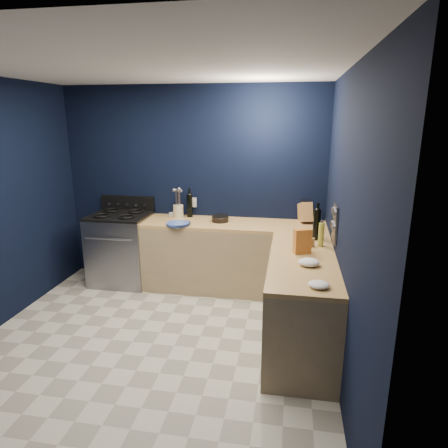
% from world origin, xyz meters
% --- Properties ---
extents(floor, '(3.50, 3.50, 0.02)m').
position_xyz_m(floor, '(0.00, 0.00, -0.01)').
color(floor, beige).
rests_on(floor, ground).
extents(ceiling, '(3.50, 3.50, 0.02)m').
position_xyz_m(ceiling, '(0.00, 0.00, 2.61)').
color(ceiling, silver).
rests_on(ceiling, ground).
extents(wall_back, '(3.50, 0.02, 2.60)m').
position_xyz_m(wall_back, '(0.00, 1.76, 1.30)').
color(wall_back, black).
rests_on(wall_back, ground).
extents(wall_right, '(0.02, 3.50, 2.60)m').
position_xyz_m(wall_right, '(1.76, 0.00, 1.30)').
color(wall_right, black).
rests_on(wall_right, ground).
extents(wall_front, '(3.50, 0.02, 2.60)m').
position_xyz_m(wall_front, '(0.00, -1.76, 1.30)').
color(wall_front, black).
rests_on(wall_front, ground).
extents(cab_back, '(2.30, 0.63, 0.86)m').
position_xyz_m(cab_back, '(0.60, 1.44, 0.43)').
color(cab_back, tan).
rests_on(cab_back, floor).
extents(top_back, '(2.30, 0.63, 0.04)m').
position_xyz_m(top_back, '(0.60, 1.44, 0.88)').
color(top_back, olive).
rests_on(top_back, cab_back).
extents(cab_right, '(0.63, 1.67, 0.86)m').
position_xyz_m(cab_right, '(1.44, 0.29, 0.43)').
color(cab_right, tan).
rests_on(cab_right, floor).
extents(top_right, '(0.63, 1.67, 0.04)m').
position_xyz_m(top_right, '(1.44, 0.29, 0.88)').
color(top_right, olive).
rests_on(top_right, cab_right).
extents(gas_range, '(0.76, 0.66, 0.92)m').
position_xyz_m(gas_range, '(-0.93, 1.42, 0.46)').
color(gas_range, gray).
rests_on(gas_range, floor).
extents(oven_door, '(0.59, 0.02, 0.42)m').
position_xyz_m(oven_door, '(-0.93, 1.10, 0.45)').
color(oven_door, black).
rests_on(oven_door, gas_range).
extents(cooktop, '(0.76, 0.66, 0.03)m').
position_xyz_m(cooktop, '(-0.93, 1.42, 0.94)').
color(cooktop, black).
rests_on(cooktop, gas_range).
extents(backguard, '(0.76, 0.06, 0.20)m').
position_xyz_m(backguard, '(-0.93, 1.72, 1.04)').
color(backguard, black).
rests_on(backguard, gas_range).
extents(spice_panel, '(0.02, 0.28, 0.38)m').
position_xyz_m(spice_panel, '(1.74, 0.55, 1.18)').
color(spice_panel, gray).
rests_on(spice_panel, wall_right).
extents(wall_outlet, '(0.09, 0.02, 0.13)m').
position_xyz_m(wall_outlet, '(0.00, 1.74, 1.08)').
color(wall_outlet, white).
rests_on(wall_outlet, wall_back).
extents(plate_stack, '(0.28, 0.28, 0.04)m').
position_xyz_m(plate_stack, '(-0.06, 1.20, 0.92)').
color(plate_stack, '#2E3D9E').
rests_on(plate_stack, top_back).
extents(ramekin, '(0.09, 0.09, 0.04)m').
position_xyz_m(ramekin, '(-0.29, 1.69, 0.92)').
color(ramekin, white).
rests_on(ramekin, top_back).
extents(utensil_crock, '(0.16, 0.16, 0.17)m').
position_xyz_m(utensil_crock, '(-0.17, 1.59, 0.98)').
color(utensil_crock, beige).
rests_on(utensil_crock, top_back).
extents(wine_bottle_back, '(0.09, 0.09, 0.30)m').
position_xyz_m(wine_bottle_back, '(-0.02, 1.64, 1.05)').
color(wine_bottle_back, black).
rests_on(wine_bottle_back, top_back).
extents(lemon_basket, '(0.23, 0.23, 0.08)m').
position_xyz_m(lemon_basket, '(0.42, 1.47, 0.94)').
color(lemon_basket, black).
rests_on(lemon_basket, top_back).
extents(knife_block, '(0.20, 0.31, 0.30)m').
position_xyz_m(knife_block, '(1.48, 1.64, 1.02)').
color(knife_block, olive).
rests_on(knife_block, top_back).
extents(wine_bottle_right, '(0.11, 0.11, 0.33)m').
position_xyz_m(wine_bottle_right, '(1.59, 0.90, 1.07)').
color(wine_bottle_right, black).
rests_on(wine_bottle_right, top_right).
extents(oil_bottle, '(0.07, 0.07, 0.25)m').
position_xyz_m(oil_bottle, '(1.62, 0.67, 1.02)').
color(oil_bottle, '#A0A336').
rests_on(oil_bottle, top_right).
extents(spice_jar_near, '(0.05, 0.05, 0.09)m').
position_xyz_m(spice_jar_near, '(1.48, 0.62, 0.95)').
color(spice_jar_near, olive).
rests_on(spice_jar_near, top_right).
extents(spice_jar_far, '(0.05, 0.05, 0.09)m').
position_xyz_m(spice_jar_far, '(1.54, 0.64, 0.95)').
color(spice_jar_far, olive).
rests_on(spice_jar_far, top_right).
extents(crouton_bag, '(0.18, 0.14, 0.24)m').
position_xyz_m(crouton_bag, '(1.43, 0.42, 1.02)').
color(crouton_bag, '#BA442C').
rests_on(crouton_bag, top_right).
extents(towel_front, '(0.23, 0.21, 0.07)m').
position_xyz_m(towel_front, '(1.48, 0.09, 0.93)').
color(towel_front, white).
rests_on(towel_front, top_right).
extents(towel_end, '(0.20, 0.19, 0.05)m').
position_xyz_m(towel_end, '(1.54, -0.38, 0.93)').
color(towel_end, white).
rests_on(towel_end, top_right).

